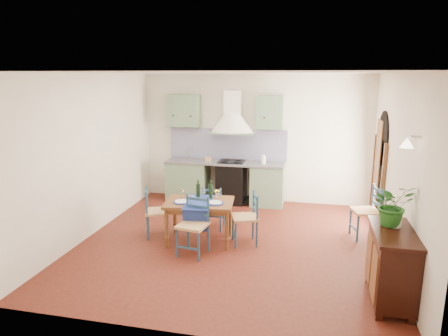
{
  "coord_description": "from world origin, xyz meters",
  "views": [
    {
      "loc": [
        1.23,
        -6.15,
        2.76
      ],
      "look_at": [
        -0.2,
        0.3,
        1.22
      ],
      "focal_mm": 32.0,
      "sensor_mm": 36.0,
      "label": 1
    }
  ],
  "objects": [
    {
      "name": "floor",
      "position": [
        0.0,
        0.0,
        0.0
      ],
      "size": [
        5.0,
        5.0,
        0.0
      ],
      "primitive_type": "plane",
      "color": "#44160E",
      "rests_on": "ground"
    },
    {
      "name": "back_wall",
      "position": [
        -0.47,
        2.29,
        1.05
      ],
      "size": [
        5.0,
        0.96,
        2.8
      ],
      "color": "beige",
      "rests_on": "ground"
    },
    {
      "name": "right_wall",
      "position": [
        2.5,
        0.28,
        1.34
      ],
      "size": [
        0.26,
        5.0,
        2.8
      ],
      "color": "beige",
      "rests_on": "ground"
    },
    {
      "name": "left_wall",
      "position": [
        -2.5,
        0.0,
        1.4
      ],
      "size": [
        0.04,
        5.0,
        2.8
      ],
      "primitive_type": "cube",
      "color": "beige",
      "rests_on": "ground"
    },
    {
      "name": "ceiling",
      "position": [
        0.0,
        0.0,
        2.8
      ],
      "size": [
        5.0,
        5.0,
        0.01
      ],
      "primitive_type": "cube",
      "color": "silver",
      "rests_on": "back_wall"
    },
    {
      "name": "dining_table",
      "position": [
        -0.54,
        -0.05,
        0.63
      ],
      "size": [
        1.2,
        0.92,
        1.03
      ],
      "color": "brown",
      "rests_on": "ground"
    },
    {
      "name": "chair_near",
      "position": [
        -0.5,
        -0.53,
        0.48
      ],
      "size": [
        0.5,
        0.5,
        0.92
      ],
      "color": "navy",
      "rests_on": "ground"
    },
    {
      "name": "chair_far",
      "position": [
        -0.46,
        0.56,
        0.43
      ],
      "size": [
        0.39,
        0.39,
        0.82
      ],
      "color": "navy",
      "rests_on": "ground"
    },
    {
      "name": "chair_left",
      "position": [
        -1.36,
        0.0,
        0.44
      ],
      "size": [
        0.52,
        0.52,
        0.86
      ],
      "color": "navy",
      "rests_on": "ground"
    },
    {
      "name": "chair_right",
      "position": [
        0.24,
        0.04,
        0.45
      ],
      "size": [
        0.52,
        0.52,
        0.87
      ],
      "color": "navy",
      "rests_on": "ground"
    },
    {
      "name": "chair_spare",
      "position": [
        2.23,
        0.74,
        0.48
      ],
      "size": [
        0.52,
        0.52,
        0.92
      ],
      "color": "navy",
      "rests_on": "ground"
    },
    {
      "name": "sideboard",
      "position": [
        2.26,
        -1.32,
        0.51
      ],
      "size": [
        0.5,
        1.05,
        0.94
      ],
      "color": "black",
      "rests_on": "ground"
    },
    {
      "name": "potted_plant",
      "position": [
        2.25,
        -1.12,
        1.2
      ],
      "size": [
        0.6,
        0.56,
        0.53
      ],
      "primitive_type": "imported",
      "rotation": [
        0.0,
        0.0,
        0.37
      ],
      "color": "#1D571B",
      "rests_on": "sideboard"
    }
  ]
}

